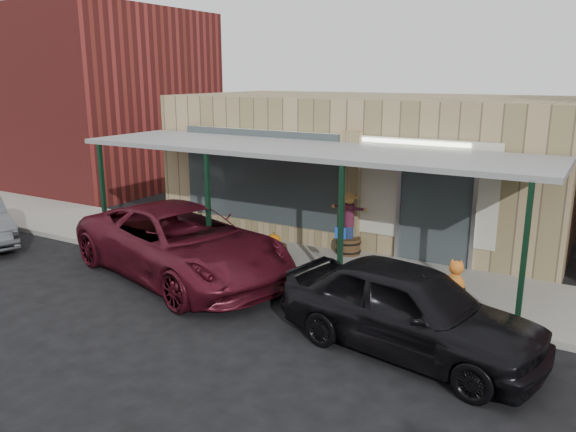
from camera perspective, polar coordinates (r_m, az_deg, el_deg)
The scene contains 10 objects.
ground at distance 11.84m, azimuth -7.39°, elevation -10.08°, with size 120.00×120.00×0.00m, color black.
sidewalk at distance 14.61m, azimuth 1.24°, elevation -4.85°, with size 40.00×3.20×0.15m, color gray.
storefront at distance 18.15m, azimuth 8.31°, elevation 5.33°, with size 12.00×6.25×4.20m.
awning at distance 13.90m, azimuth 1.22°, elevation 6.62°, with size 12.00×3.00×3.04m.
block_buildings_near at distance 18.32m, azimuth 15.67°, elevation 10.31°, with size 61.00×8.00×8.00m.
barrel_scarecrow at distance 15.09m, azimuth 6.19°, elevation -1.72°, with size 1.03×0.78×1.70m.
barrel_pumpkin at distance 14.45m, azimuth -1.45°, elevation -3.59°, with size 0.68×0.68×0.79m.
handicap_sign at distance 13.10m, azimuth 5.30°, elevation -3.09°, with size 0.26×0.05×1.26m.
parked_sedan at distance 10.28m, azimuth 12.25°, elevation -9.18°, with size 5.05×2.72×1.63m.
car_maroon at distance 13.90m, azimuth -10.76°, elevation -2.67°, with size 2.88×6.25×1.74m, color #50101E.
Camera 1 is at (6.68, -8.48, 4.84)m, focal length 35.00 mm.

